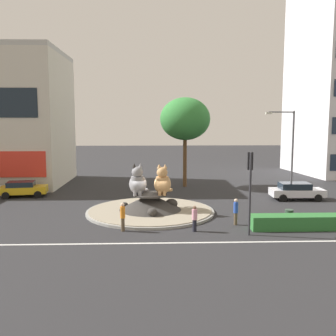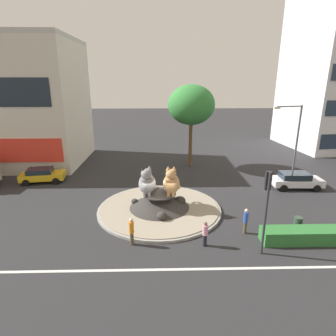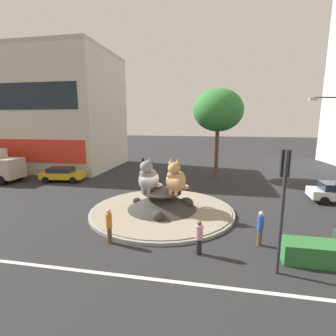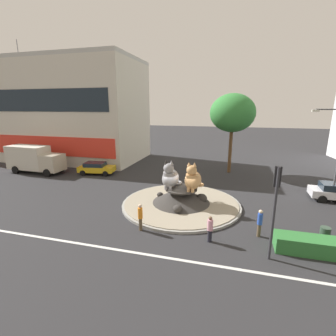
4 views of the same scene
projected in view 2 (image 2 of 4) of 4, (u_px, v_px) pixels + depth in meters
ground_plane at (159, 210)px, 21.73m from camera, size 160.00×160.00×0.00m
lane_centreline at (159, 270)px, 14.89m from camera, size 112.00×0.20×0.01m
roundabout_island at (160, 204)px, 21.57m from camera, size 9.51×9.51×1.42m
cat_statue_grey at (147, 183)px, 20.99m from camera, size 1.50×2.34×2.34m
cat_statue_calico at (171, 183)px, 21.02m from camera, size 1.60×2.34×2.29m
traffic_light_mast at (267, 198)px, 15.35m from camera, size 0.33×0.46×4.98m
clipped_hedge_strip at (314, 235)px, 17.33m from camera, size 6.53×1.20×0.90m
broadleaf_tree_behind_island at (191, 105)px, 30.57m from camera, size 5.16×5.16×9.24m
streetlight_arm at (294, 142)px, 24.34m from camera, size 2.61×0.64×7.66m
pedestrian_orange_shirt at (132, 231)px, 16.87m from camera, size 0.30×0.30×1.79m
pedestrian_blue_shirt at (246, 220)px, 18.14m from camera, size 0.30×0.30×1.76m
pedestrian_pink_shirt at (205, 233)px, 16.79m from camera, size 0.34×0.34×1.61m
hatchback_near_shophouse at (42, 175)px, 27.44m from camera, size 4.31×2.54×1.39m
parked_car_right at (296, 180)px, 25.90m from camera, size 4.58×2.20×1.48m
litter_bin at (298, 223)px, 18.77m from camera, size 0.56×0.56×0.90m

